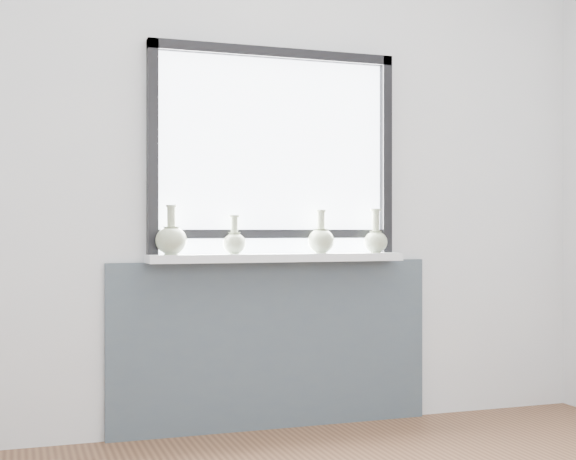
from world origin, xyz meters
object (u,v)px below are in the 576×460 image
object	(u,v)px
vase_d	(376,239)
vase_c	(321,239)
vase_b	(234,241)
windowsill	(278,258)
vase_a	(171,239)

from	to	relation	value
vase_d	vase_c	bearing A→B (deg)	178.26
vase_b	vase_c	size ratio (longest dim) A/B	0.87
windowsill	vase_a	bearing A→B (deg)	-178.32
windowsill	vase_c	bearing A→B (deg)	-2.72
vase_a	vase_d	bearing A→B (deg)	-0.22
windowsill	vase_b	world-z (taller)	vase_b
windowsill	vase_d	distance (m)	0.54
windowsill	vase_d	world-z (taller)	vase_d
vase_b	windowsill	bearing A→B (deg)	-0.68
windowsill	vase_a	xyz separation A→B (m)	(-0.55, -0.02, 0.10)
windowsill	vase_b	distance (m)	0.24
vase_a	vase_b	world-z (taller)	vase_a
vase_b	vase_d	world-z (taller)	vase_d
vase_c	vase_d	xyz separation A→B (m)	(0.30, -0.01, -0.00)
windowsill	vase_c	xyz separation A→B (m)	(0.23, -0.01, 0.09)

